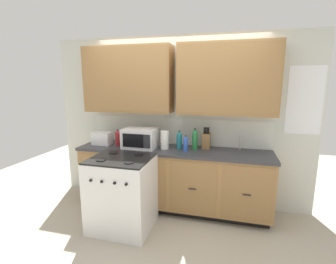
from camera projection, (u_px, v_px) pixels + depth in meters
ground_plane at (167, 218)px, 3.41m from camera, size 8.00×8.00×0.00m
wall_unit at (176, 96)px, 3.56m from camera, size 3.94×0.40×2.53m
counter_run at (173, 178)px, 3.60m from camera, size 2.77×0.64×0.92m
stove_range at (122, 193)px, 3.14m from camera, size 0.76×0.68×0.95m
microwave at (140, 138)px, 3.58m from camera, size 0.48×0.37×0.28m
toaster at (102, 138)px, 3.76m from camera, size 0.28×0.18×0.19m
knife_block at (206, 141)px, 3.53m from camera, size 0.11×0.14×0.31m
sink_faucet at (240, 143)px, 3.46m from camera, size 0.02×0.02×0.20m
paper_towel_roll at (165, 140)px, 3.50m from camera, size 0.12×0.12×0.26m
bottle_teal at (179, 140)px, 3.50m from camera, size 0.08×0.08×0.26m
bottle_red at (118, 138)px, 3.69m from camera, size 0.07×0.07×0.25m
bottle_green at (195, 139)px, 3.47m from camera, size 0.08×0.08×0.31m
bottle_blue at (186, 144)px, 3.38m from camera, size 0.06×0.06×0.22m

